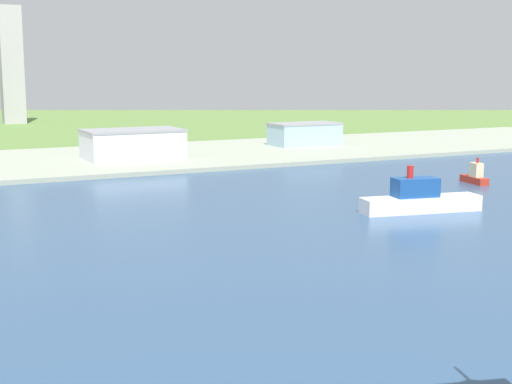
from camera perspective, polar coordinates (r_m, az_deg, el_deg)
name	(u,v)px	position (r m, az deg, el deg)	size (l,w,h in m)	color
ground_plane	(168,226)	(260.89, -6.76, -2.59)	(2400.00, 2400.00, 0.00)	#5B7F3C
water_bay	(242,266)	(206.93, -1.06, -5.66)	(840.00, 360.00, 0.15)	#2D4C70
industrial_pier	(54,162)	(441.99, -15.21, 2.21)	(840.00, 140.00, 2.50)	#979F8C
ferry_boat	(419,199)	(289.34, 12.38, -0.56)	(48.00, 18.57, 17.93)	white
tugboat_small	(475,176)	(368.88, 16.41, 1.19)	(7.69, 18.07, 12.56)	#B22D1E
warehouse_main	(133,144)	(439.51, -9.41, 3.66)	(55.83, 34.35, 17.04)	silver
warehouse_annex	(305,134)	(512.66, 3.75, 4.46)	(46.64, 25.77, 15.30)	#99BCD1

